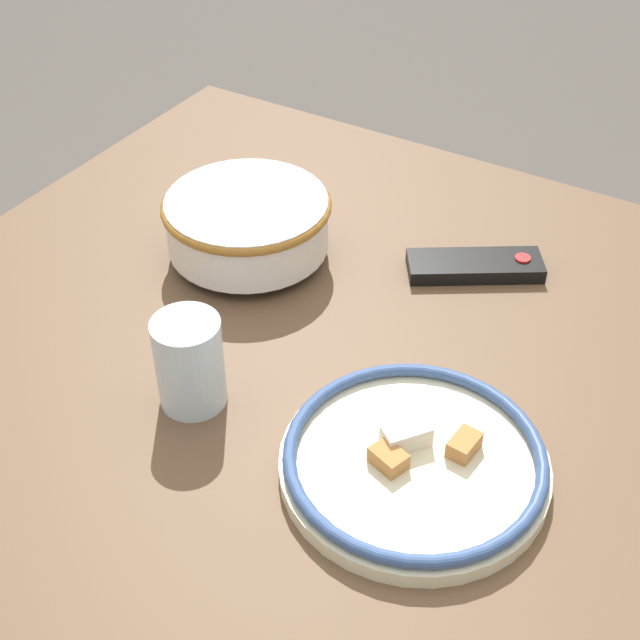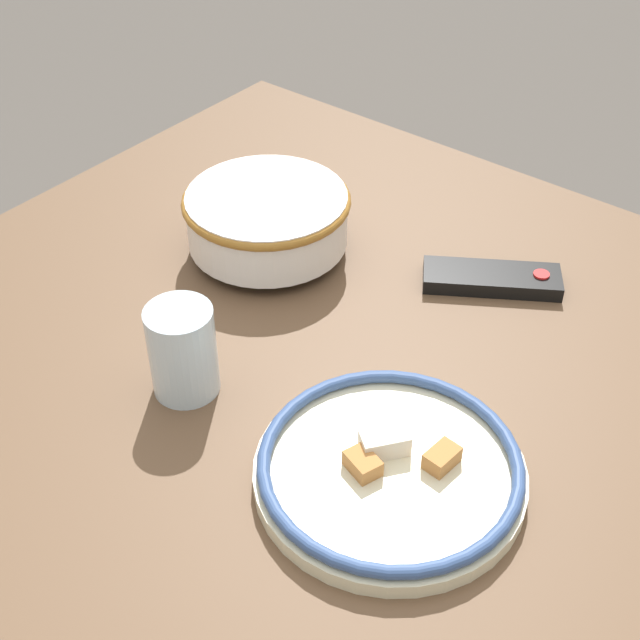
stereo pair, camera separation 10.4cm
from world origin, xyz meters
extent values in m
cube|color=brown|center=(0.00, 0.00, 0.71)|extent=(1.12, 1.08, 0.04)
cylinder|color=brown|center=(-0.49, 0.47, 0.35)|extent=(0.06, 0.06, 0.69)
cylinder|color=silver|center=(-0.20, 0.14, 0.74)|extent=(0.10, 0.10, 0.02)
cylinder|color=silver|center=(-0.20, 0.14, 0.78)|extent=(0.21, 0.21, 0.07)
cylinder|color=#C67A33|center=(-0.20, 0.14, 0.78)|extent=(0.19, 0.19, 0.06)
torus|color=#936023|center=(-0.20, 0.14, 0.81)|extent=(0.22, 0.22, 0.01)
cylinder|color=beige|center=(0.17, -0.09, 0.74)|extent=(0.28, 0.28, 0.02)
torus|color=#334C7F|center=(0.17, -0.09, 0.76)|extent=(0.27, 0.27, 0.01)
cube|color=#B2753D|center=(0.14, -0.11, 0.76)|extent=(0.04, 0.04, 0.02)
cube|color=silver|center=(0.15, -0.08, 0.76)|extent=(0.05, 0.06, 0.02)
cube|color=#B2753D|center=(0.20, -0.05, 0.76)|extent=(0.03, 0.04, 0.02)
cube|color=black|center=(0.08, 0.26, 0.74)|extent=(0.18, 0.15, 0.02)
cylinder|color=red|center=(0.13, 0.29, 0.75)|extent=(0.02, 0.02, 0.00)
cylinder|color=silver|center=(-0.09, -0.12, 0.79)|extent=(0.08, 0.08, 0.11)
camera|label=1|loc=(0.39, -0.66, 1.44)|focal=50.00mm
camera|label=2|loc=(0.48, -0.60, 1.44)|focal=50.00mm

